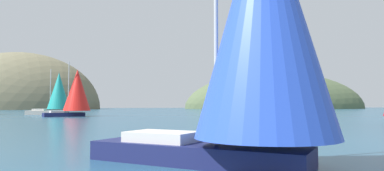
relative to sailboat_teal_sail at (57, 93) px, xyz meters
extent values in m
plane|color=navy|center=(23.40, -51.40, -4.26)|extent=(360.00, 360.00, 0.00)
ellipsoid|color=#6B664C|center=(-31.60, 83.60, -4.26)|extent=(65.57, 44.00, 47.94)
ellipsoid|color=#4C5B3D|center=(83.40, 83.60, -4.26)|extent=(89.40, 44.00, 35.24)
cube|color=#B7B2A8|center=(-2.03, 0.13, -3.86)|extent=(7.27, 2.73, 0.81)
cube|color=beige|center=(-3.31, 0.21, -3.27)|extent=(2.39, 1.87, 0.36)
cylinder|color=#B2B2B7|center=(-1.32, 0.09, 0.62)|extent=(0.14, 0.14, 8.15)
cone|color=teal|center=(0.25, -0.02, 0.43)|extent=(4.47, 4.47, 7.17)
cube|color=#191E4C|center=(3.28, -10.85, -3.93)|extent=(6.67, 4.34, 0.65)
cube|color=beige|center=(2.21, -11.34, -3.43)|extent=(2.47, 2.12, 0.36)
cylinder|color=#B2B2B7|center=(3.87, -10.58, 0.66)|extent=(0.14, 0.14, 8.54)
cone|color=red|center=(5.17, -9.99, 0.20)|extent=(5.95, 5.95, 7.02)
cube|color=#191E4C|center=(16.24, -58.75, -3.92)|extent=(7.31, 6.40, 0.67)
cube|color=beige|center=(15.16, -57.91, -3.41)|extent=(2.93, 2.80, 0.36)
cylinder|color=#B2B2B7|center=(16.83, -59.22, 1.04)|extent=(0.14, 0.14, 9.25)
cone|color=blue|center=(18.15, -60.26, 0.68)|extent=(6.25, 6.25, 7.93)
sphere|color=red|center=(30.85, -23.78, -3.96)|extent=(1.10, 1.10, 1.10)
cylinder|color=black|center=(30.85, -23.78, -2.91)|extent=(0.20, 0.20, 1.60)
sphere|color=#F2EA99|center=(30.85, -23.78, -1.99)|extent=(0.24, 0.24, 0.24)
camera|label=1|loc=(14.00, -70.26, -2.25)|focal=31.89mm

